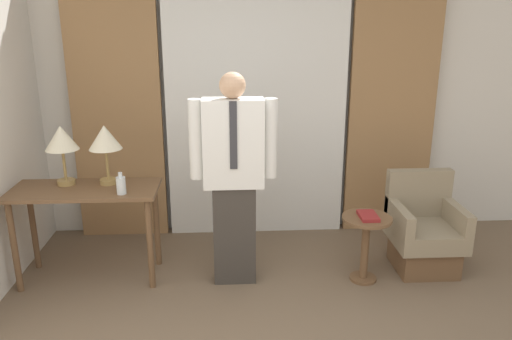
% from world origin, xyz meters
% --- Properties ---
extents(wall_back, '(10.00, 0.06, 2.70)m').
position_xyz_m(wall_back, '(0.00, 2.79, 1.35)').
color(wall_back, silver).
rests_on(wall_back, ground_plane).
extents(curtain_sheer_center, '(1.73, 0.06, 2.58)m').
position_xyz_m(curtain_sheer_center, '(0.00, 2.66, 1.29)').
color(curtain_sheer_center, white).
rests_on(curtain_sheer_center, ground_plane).
extents(curtain_drape_left, '(0.85, 0.06, 2.58)m').
position_xyz_m(curtain_drape_left, '(-1.33, 2.66, 1.29)').
color(curtain_drape_left, '#997047').
rests_on(curtain_drape_left, ground_plane).
extents(curtain_drape_right, '(0.85, 0.06, 2.58)m').
position_xyz_m(curtain_drape_right, '(1.33, 2.66, 1.29)').
color(curtain_drape_right, '#997047').
rests_on(curtain_drape_right, ground_plane).
extents(desk, '(1.17, 0.52, 0.80)m').
position_xyz_m(desk, '(-1.44, 1.78, 0.66)').
color(desk, brown).
rests_on(desk, ground_plane).
extents(table_lamp_left, '(0.27, 0.27, 0.49)m').
position_xyz_m(table_lamp_left, '(-1.61, 1.89, 1.17)').
color(table_lamp_left, '#9E7F47').
rests_on(table_lamp_left, desk).
extents(table_lamp_right, '(0.27, 0.27, 0.49)m').
position_xyz_m(table_lamp_right, '(-1.27, 1.89, 1.17)').
color(table_lamp_right, '#9E7F47').
rests_on(table_lamp_right, desk).
extents(bottle_near_edge, '(0.07, 0.07, 0.17)m').
position_xyz_m(bottle_near_edge, '(-1.11, 1.63, 0.87)').
color(bottle_near_edge, silver).
rests_on(bottle_near_edge, desk).
extents(person, '(0.68, 0.22, 1.73)m').
position_xyz_m(person, '(-0.24, 1.66, 0.93)').
color(person, '#38332D').
rests_on(person, ground_plane).
extents(armchair, '(0.57, 0.57, 0.83)m').
position_xyz_m(armchair, '(1.40, 1.79, 0.32)').
color(armchair, brown).
rests_on(armchair, ground_plane).
extents(side_table, '(0.40, 0.40, 0.57)m').
position_xyz_m(side_table, '(0.83, 1.60, 0.38)').
color(side_table, brown).
rests_on(side_table, ground_plane).
extents(book, '(0.14, 0.22, 0.03)m').
position_xyz_m(book, '(0.84, 1.58, 0.58)').
color(book, maroon).
rests_on(book, side_table).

